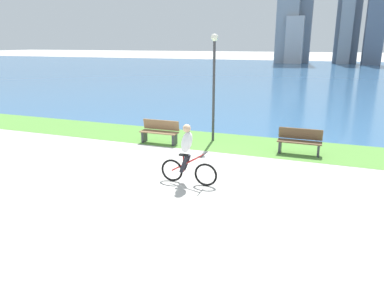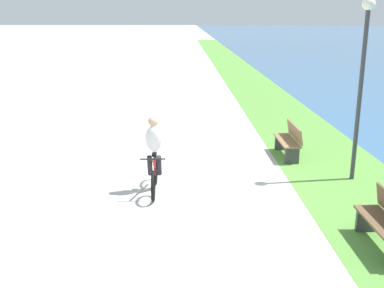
{
  "view_description": "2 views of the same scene",
  "coord_description": "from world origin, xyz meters",
  "px_view_note": "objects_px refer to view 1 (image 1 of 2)",
  "views": [
    {
      "loc": [
        3.96,
        -9.78,
        3.79
      ],
      "look_at": [
        0.32,
        -0.03,
        0.84
      ],
      "focal_mm": 33.52,
      "sensor_mm": 36.0,
      "label": 1
    },
    {
      "loc": [
        10.18,
        -0.5,
        3.78
      ],
      "look_at": [
        0.94,
        -0.27,
        1.18
      ],
      "focal_mm": 43.64,
      "sensor_mm": 36.0,
      "label": 2
    }
  ],
  "objects_px": {
    "bench_near_path": "(300,141)",
    "bench_far_along_path": "(160,132)",
    "cyclist_lead": "(187,155)",
    "lamppost_tall": "(214,73)"
  },
  "relations": [
    {
      "from": "cyclist_lead",
      "to": "bench_near_path",
      "type": "bearing_deg",
      "value": 55.74
    },
    {
      "from": "cyclist_lead",
      "to": "lamppost_tall",
      "type": "height_order",
      "value": "lamppost_tall"
    },
    {
      "from": "bench_near_path",
      "to": "lamppost_tall",
      "type": "relative_size",
      "value": 0.36
    },
    {
      "from": "cyclist_lead",
      "to": "lamppost_tall",
      "type": "distance_m",
      "value": 5.02
    },
    {
      "from": "bench_far_along_path",
      "to": "lamppost_tall",
      "type": "xyz_separation_m",
      "value": [
        1.83,
        1.1,
        2.22
      ]
    },
    {
      "from": "bench_far_along_path",
      "to": "lamppost_tall",
      "type": "relative_size",
      "value": 0.36
    },
    {
      "from": "bench_near_path",
      "to": "bench_far_along_path",
      "type": "distance_m",
      "value": 5.22
    },
    {
      "from": "cyclist_lead",
      "to": "lamppost_tall",
      "type": "xyz_separation_m",
      "value": [
        -0.69,
        4.62,
        1.83
      ]
    },
    {
      "from": "cyclist_lead",
      "to": "bench_near_path",
      "type": "relative_size",
      "value": 1.13
    },
    {
      "from": "cyclist_lead",
      "to": "bench_far_along_path",
      "type": "relative_size",
      "value": 1.13
    }
  ]
}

